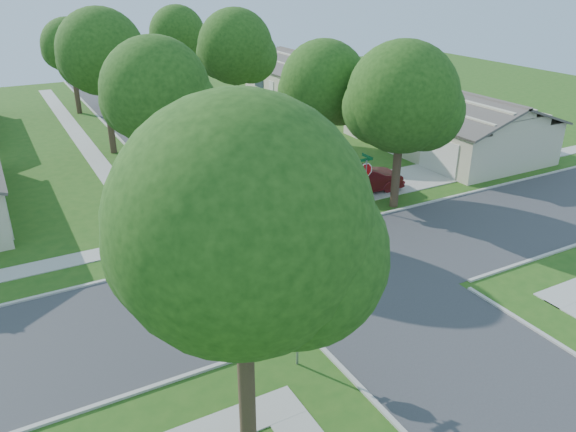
# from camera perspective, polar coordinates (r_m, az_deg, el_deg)

# --- Properties ---
(ground) EXTENTS (100.00, 100.00, 0.00)m
(ground) POSITION_cam_1_polar(r_m,az_deg,el_deg) (24.19, 5.15, -5.20)
(ground) COLOR #245016
(ground) RESTS_ON ground
(road_ns) EXTENTS (7.00, 100.00, 0.02)m
(road_ns) POSITION_cam_1_polar(r_m,az_deg,el_deg) (24.19, 5.15, -5.19)
(road_ns) COLOR #333335
(road_ns) RESTS_ON ground
(sidewalk_ne) EXTENTS (1.20, 40.00, 0.04)m
(sidewalk_ne) POSITION_cam_1_polar(r_m,az_deg,el_deg) (48.47, -5.97, 9.87)
(sidewalk_ne) COLOR #9E9B91
(sidewalk_ne) RESTS_ON ground
(sidewalk_nw) EXTENTS (1.20, 40.00, 0.04)m
(sidewalk_nw) POSITION_cam_1_polar(r_m,az_deg,el_deg) (45.35, -20.40, 7.51)
(sidewalk_nw) COLOR #9E9B91
(sidewalk_nw) RESTS_ON ground
(driveway) EXTENTS (8.80, 3.60, 0.05)m
(driveway) POSITION_cam_1_polar(r_m,az_deg,el_deg) (33.67, 9.73, 3.25)
(driveway) COLOR #9E9B91
(driveway) RESTS_ON ground
(stop_sign_sw) EXTENTS (1.05, 0.80, 2.98)m
(stop_sign_sw) POSITION_cam_1_polar(r_m,az_deg,el_deg) (17.59, 0.97, -9.62)
(stop_sign_sw) COLOR gray
(stop_sign_sw) RESTS_ON ground
(stop_sign_ne) EXTENTS (1.05, 0.80, 2.98)m
(stop_sign_ne) POSITION_cam_1_polar(r_m,az_deg,el_deg) (29.36, 7.91, 4.41)
(stop_sign_ne) COLOR gray
(stop_sign_ne) RESTS_ON ground
(tree_e_near) EXTENTS (4.97, 4.80, 8.28)m
(tree_e_near) POSITION_cam_1_polar(r_m,az_deg,el_deg) (31.86, 3.70, 12.89)
(tree_e_near) COLOR #38281C
(tree_e_near) RESTS_ON ground
(tree_e_mid) EXTENTS (5.59, 5.40, 9.21)m
(tree_e_mid) POSITION_cam_1_polar(r_m,az_deg,el_deg) (42.26, -5.31, 16.43)
(tree_e_mid) COLOR #38281C
(tree_e_mid) RESTS_ON ground
(tree_e_far) EXTENTS (5.17, 5.00, 8.72)m
(tree_e_far) POSITION_cam_1_polar(r_m,az_deg,el_deg) (54.37, -11.11, 17.50)
(tree_e_far) COLOR #38281C
(tree_e_far) RESTS_ON ground
(tree_w_near) EXTENTS (5.38, 5.20, 8.97)m
(tree_w_near) POSITION_cam_1_polar(r_m,az_deg,el_deg) (27.99, -13.15, 11.75)
(tree_w_near) COLOR #38281C
(tree_w_near) RESTS_ON ground
(tree_w_mid) EXTENTS (5.80, 5.60, 9.56)m
(tree_w_mid) POSITION_cam_1_polar(r_m,az_deg,el_deg) (39.46, -18.35, 15.18)
(tree_w_mid) COLOR #38281C
(tree_w_mid) RESTS_ON ground
(tree_w_far) EXTENTS (4.76, 4.60, 8.04)m
(tree_w_far) POSITION_cam_1_polar(r_m,az_deg,el_deg) (52.30, -21.23, 15.61)
(tree_w_far) COLOR #38281C
(tree_w_far) RESTS_ON ground
(tree_sw_corner) EXTENTS (6.21, 6.00, 9.55)m
(tree_sw_corner) POSITION_cam_1_polar(r_m,az_deg,el_deg) (12.63, -4.56, -1.94)
(tree_sw_corner) COLOR #38281C
(tree_sw_corner) RESTS_ON ground
(tree_ne_corner) EXTENTS (5.80, 5.60, 8.66)m
(tree_ne_corner) POSITION_cam_1_polar(r_m,az_deg,el_deg) (29.01, 11.60, 11.25)
(tree_ne_corner) COLOR #38281C
(tree_ne_corner) RESTS_ON ground
(house_ne_near) EXTENTS (8.42, 13.60, 4.23)m
(house_ne_near) POSITION_cam_1_polar(r_m,az_deg,el_deg) (41.16, 15.56, 8.73)
(house_ne_near) COLOR #C1B898
(house_ne_near) RESTS_ON ground
(house_ne_far) EXTENTS (8.42, 13.60, 4.23)m
(house_ne_far) POSITION_cam_1_polar(r_m,az_deg,el_deg) (55.14, 2.43, 13.30)
(house_ne_far) COLOR #C1B898
(house_ne_far) RESTS_ON ground
(car_driveway) EXTENTS (4.86, 2.09, 1.56)m
(car_driveway) POSITION_cam_1_polar(r_m,az_deg,el_deg) (32.04, 7.54, 3.75)
(car_driveway) COLOR #531113
(car_driveway) RESTS_ON ground
(car_curb_east) EXTENTS (2.08, 4.83, 1.62)m
(car_curb_east) POSITION_cam_1_polar(r_m,az_deg,el_deg) (43.15, -10.05, 8.95)
(car_curb_east) COLOR black
(car_curb_east) RESTS_ON ground
(car_curb_west) EXTENTS (2.61, 5.30, 1.48)m
(car_curb_west) POSITION_cam_1_polar(r_m,az_deg,el_deg) (54.36, -16.97, 11.31)
(car_curb_west) COLOR black
(car_curb_west) RESTS_ON ground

